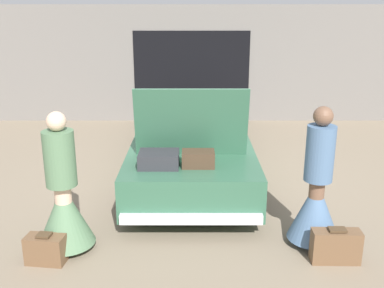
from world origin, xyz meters
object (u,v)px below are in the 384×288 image
object	(u,v)px
suitcase_beside_left_person	(46,249)
suitcase_beside_right_person	(336,246)
person_right	(317,198)
car	(192,141)
person_left	(65,203)

from	to	relation	value
suitcase_beside_left_person	suitcase_beside_right_person	xyz separation A→B (m)	(3.25, 0.02, 0.03)
person_right	suitcase_beside_left_person	size ratio (longest dim) A/B	3.74
car	person_left	xyz separation A→B (m)	(-1.47, -2.62, 0.04)
car	suitcase_beside_right_person	world-z (taller)	car
person_right	suitcase_beside_left_person	bearing A→B (deg)	107.13
person_right	suitcase_beside_left_person	world-z (taller)	person_right
suitcase_beside_left_person	car	bearing A→B (deg)	60.91
car	suitcase_beside_left_person	size ratio (longest dim) A/B	10.49
car	suitcase_beside_left_person	xyz separation A→B (m)	(-1.63, -2.93, -0.38)
car	suitcase_beside_right_person	xyz separation A→B (m)	(1.63, -2.91, -0.36)
car	suitcase_beside_left_person	distance (m)	3.37
car	person_left	world-z (taller)	car
car	person_right	world-z (taller)	car
person_right	suitcase_beside_left_person	xyz separation A→B (m)	(-3.11, -0.42, -0.44)
person_right	suitcase_beside_right_person	distance (m)	0.60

